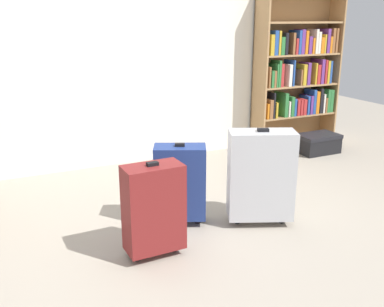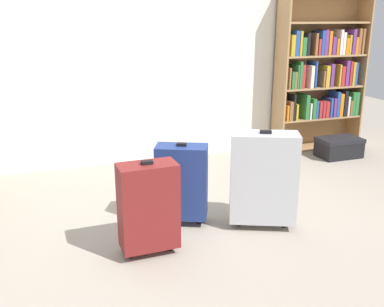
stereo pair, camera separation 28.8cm
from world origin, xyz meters
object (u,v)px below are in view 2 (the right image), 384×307
at_px(storage_box, 339,147).
at_px(suitcase_dark_red, 148,206).
at_px(suitcase_navy_blue, 182,182).
at_px(suitcase_silver, 263,178).
at_px(bookshelf, 321,73).

distance_m(storage_box, suitcase_dark_red, 2.68).
height_order(storage_box, suitcase_navy_blue, suitcase_navy_blue).
relative_size(suitcase_dark_red, suitcase_navy_blue, 1.03).
xyz_separation_m(storage_box, suitcase_silver, (-1.52, -1.16, 0.25)).
xyz_separation_m(bookshelf, suitcase_navy_blue, (-2.01, -1.33, -0.52)).
xyz_separation_m(suitcase_silver, suitcase_navy_blue, (-0.51, 0.24, -0.05)).
relative_size(storage_box, suitcase_silver, 0.64).
height_order(suitcase_dark_red, suitcase_navy_blue, suitcase_dark_red).
height_order(bookshelf, suitcase_navy_blue, bookshelf).
distance_m(suitcase_dark_red, suitcase_silver, 0.84).
bearing_deg(storage_box, suitcase_silver, -142.62).
height_order(suitcase_dark_red, suitcase_silver, suitcase_silver).
bearing_deg(storage_box, bookshelf, 92.12).
xyz_separation_m(bookshelf, storage_box, (0.01, -0.40, -0.72)).
distance_m(bookshelf, storage_box, 0.82).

